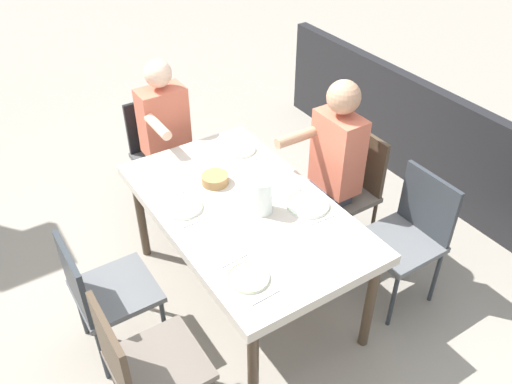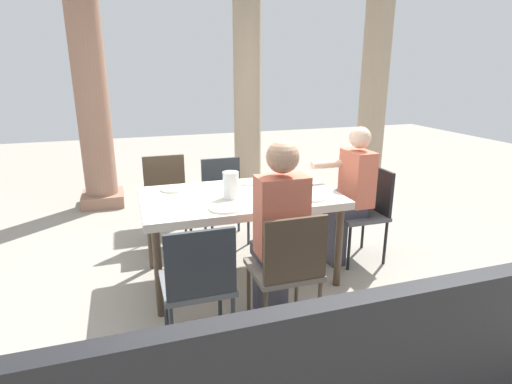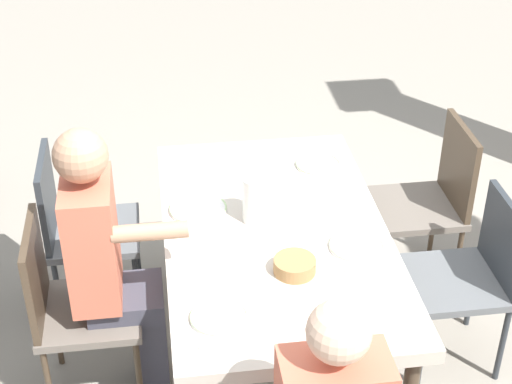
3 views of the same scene
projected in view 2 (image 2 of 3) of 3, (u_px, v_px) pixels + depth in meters
ground_plane at (241, 276)px, 3.67m from camera, size 16.00×16.00×0.00m
dining_table at (240, 202)px, 3.47m from camera, size 1.63×0.96×0.76m
chair_west_north at (167, 196)px, 4.19m from camera, size 0.44×0.44×0.92m
chair_west_south at (198, 280)px, 2.55m from camera, size 0.44×0.44×0.90m
chair_mid_north at (224, 193)px, 4.36m from camera, size 0.44×0.44×0.85m
chair_mid_south at (288, 266)px, 2.72m from camera, size 0.44×0.44×0.90m
chair_head_east at (366, 208)px, 3.88m from camera, size 0.44×0.44×0.88m
diner_woman_green at (278, 228)px, 2.83m from camera, size 0.35×0.50×1.34m
diner_man_white at (350, 192)px, 3.78m from camera, size 0.49×0.35×1.28m
stone_column_near at (92, 100)px, 5.16m from camera, size 0.53×0.53×2.80m
stone_column_centre at (247, 94)px, 5.75m from camera, size 0.50×0.50×2.86m
stone_column_far at (374, 91)px, 6.34m from camera, size 0.54×0.54×2.90m
plate_0 at (173, 189)px, 3.56m from camera, size 0.22×0.22×0.02m
fork_0 at (156, 191)px, 3.52m from camera, size 0.02×0.17×0.01m
spoon_0 at (191, 188)px, 3.61m from camera, size 0.03×0.17×0.01m
plate_1 at (225, 208)px, 3.09m from camera, size 0.26×0.26×0.02m
fork_1 at (206, 210)px, 3.05m from camera, size 0.02×0.17×0.01m
spoon_1 at (244, 206)px, 3.14m from camera, size 0.03×0.17×0.01m
plate_2 at (249, 182)px, 3.78m from camera, size 0.23×0.23×0.02m
fork_2 at (233, 184)px, 3.74m from camera, size 0.02×0.17×0.01m
spoon_2 at (264, 181)px, 3.83m from camera, size 0.02×0.17×0.01m
plate_3 at (313, 198)px, 3.33m from camera, size 0.22×0.22×0.02m
fork_3 at (296, 200)px, 3.29m from camera, size 0.02×0.17×0.01m
spoon_3 at (330, 197)px, 3.38m from camera, size 0.02×0.17×0.01m
water_pitcher at (231, 186)px, 3.33m from camera, size 0.13×0.13×0.22m
bread_basket at (272, 187)px, 3.55m from camera, size 0.17×0.17×0.06m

